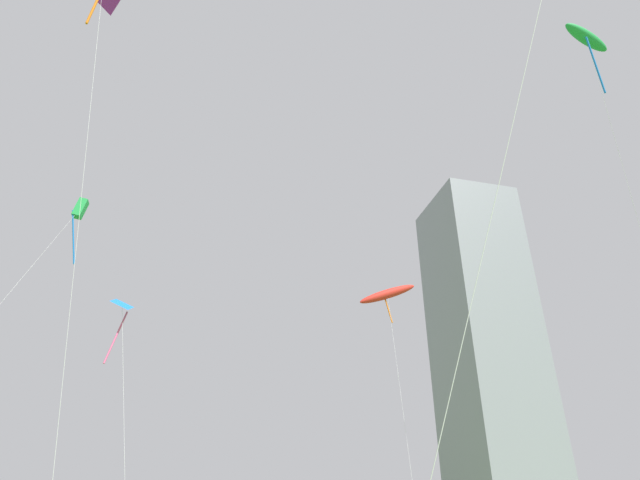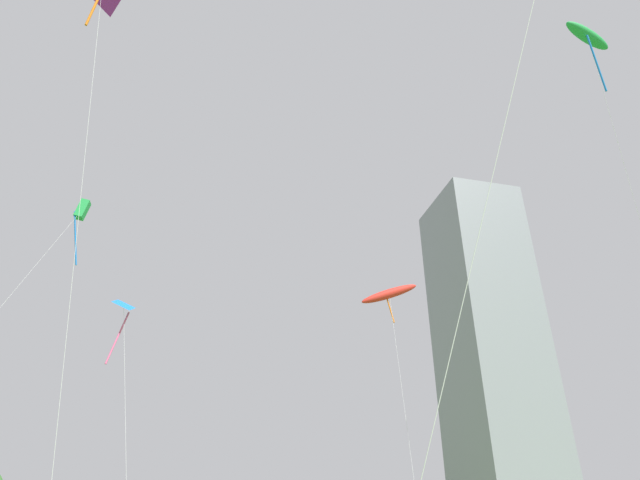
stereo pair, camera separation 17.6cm
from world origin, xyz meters
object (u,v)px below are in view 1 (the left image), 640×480
object	(u,v)px
kite_flying_1	(121,311)
distant_highrise_0	(485,348)
kite_flying_5	(79,211)
kite_flying_6	(587,39)
kite_flying_7	(388,294)

from	to	relation	value
kite_flying_1	distant_highrise_0	world-z (taller)	distant_highrise_0
kite_flying_5	kite_flying_6	size ratio (longest dim) A/B	0.81
kite_flying_1	distant_highrise_0	distance (m)	100.19
kite_flying_6	distant_highrise_0	size ratio (longest dim) A/B	0.36
kite_flying_1	kite_flying_6	bearing A→B (deg)	-26.19
kite_flying_5	kite_flying_7	size ratio (longest dim) A/B	1.16
distant_highrise_0	kite_flying_1	bearing A→B (deg)	-132.96
kite_flying_7	distant_highrise_0	bearing A→B (deg)	57.36
kite_flying_1	kite_flying_5	size ratio (longest dim) A/B	0.63
kite_flying_1	kite_flying_7	xyz separation A→B (m)	(17.66, 6.03, 4.84)
kite_flying_1	kite_flying_7	size ratio (longest dim) A/B	0.73
distant_highrise_0	kite_flying_5	bearing A→B (deg)	-136.22
kite_flying_7	kite_flying_1	bearing A→B (deg)	-161.15
kite_flying_5	kite_flying_7	world-z (taller)	kite_flying_5
kite_flying_6	distant_highrise_0	xyz separation A→B (m)	(37.52, 87.03, 10.65)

